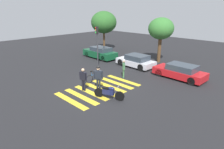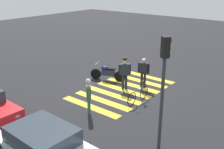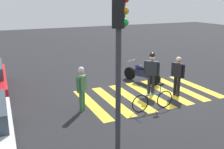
# 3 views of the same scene
# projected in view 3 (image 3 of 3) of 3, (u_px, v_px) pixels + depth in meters

# --- Properties ---
(ground_plane) EXTENTS (60.00, 60.00, 0.00)m
(ground_plane) POSITION_uv_depth(u_px,v_px,m) (148.00, 94.00, 11.58)
(ground_plane) COLOR #232326
(police_motorcycle) EXTENTS (2.08, 1.03, 1.04)m
(police_motorcycle) POSITION_uv_depth(u_px,v_px,m) (142.00, 73.00, 13.16)
(police_motorcycle) COLOR black
(police_motorcycle) RESTS_ON ground_plane
(leaning_bicycle) EXTENTS (0.46, 1.78, 1.01)m
(leaning_bicycle) POSITION_uv_depth(u_px,v_px,m) (153.00, 100.00, 9.83)
(leaning_bicycle) COLOR black
(leaning_bicycle) RESTS_ON ground_plane
(officer_on_foot) EXTENTS (0.68, 0.31, 1.74)m
(officer_on_foot) POSITION_uv_depth(u_px,v_px,m) (178.00, 74.00, 11.14)
(officer_on_foot) COLOR black
(officer_on_foot) RESTS_ON ground_plane
(officer_by_motorcycle) EXTENTS (0.54, 0.50, 1.90)m
(officer_by_motorcycle) POSITION_uv_depth(u_px,v_px,m) (152.00, 70.00, 11.32)
(officer_by_motorcycle) COLOR #1E232D
(officer_by_motorcycle) RESTS_ON ground_plane
(pedestrian_bystander) EXTENTS (0.50, 0.48, 1.71)m
(pedestrian_bystander) POSITION_uv_depth(u_px,v_px,m) (82.00, 86.00, 9.62)
(pedestrian_bystander) COLOR #3F724C
(pedestrian_bystander) RESTS_ON ground_plane
(crosswalk_stripes) EXTENTS (3.54, 5.85, 0.01)m
(crosswalk_stripes) POSITION_uv_depth(u_px,v_px,m) (148.00, 94.00, 11.58)
(crosswalk_stripes) COLOR yellow
(crosswalk_stripes) RESTS_ON ground_plane
(traffic_light_pole) EXTENTS (0.34, 0.35, 4.19)m
(traffic_light_pole) POSITION_uv_depth(u_px,v_px,m) (119.00, 60.00, 5.53)
(traffic_light_pole) COLOR #38383D
(traffic_light_pole) RESTS_ON ground_plane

